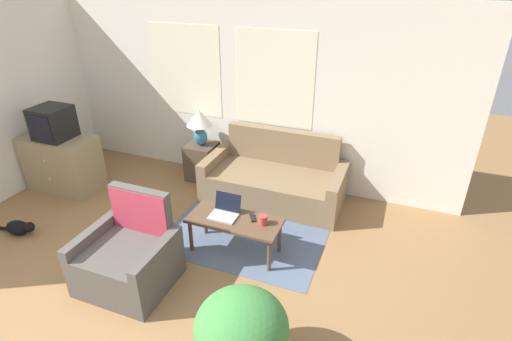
{
  "coord_description": "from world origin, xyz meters",
  "views": [
    {
      "loc": [
        2.29,
        -1.58,
        2.97
      ],
      "look_at": [
        0.76,
        2.34,
        0.75
      ],
      "focal_mm": 28.0,
      "sensor_mm": 36.0,
      "label": 1
    }
  ],
  "objects_px": {
    "cup_navy": "(263,220)",
    "cat_black": "(19,228)",
    "potted_plant": "(241,330)",
    "couch": "(275,180)",
    "television": "(53,123)",
    "table_lamp": "(200,122)",
    "coffee_table": "(235,223)",
    "tv_remote": "(253,218)",
    "laptop": "(225,211)",
    "armchair": "(130,258)"
  },
  "relations": [
    {
      "from": "couch",
      "to": "potted_plant",
      "type": "bearing_deg",
      "value": -76.59
    },
    {
      "from": "coffee_table",
      "to": "laptop",
      "type": "height_order",
      "value": "laptop"
    },
    {
      "from": "potted_plant",
      "to": "cat_black",
      "type": "distance_m",
      "value": 3.34
    },
    {
      "from": "laptop",
      "to": "cat_black",
      "type": "distance_m",
      "value": 2.57
    },
    {
      "from": "cat_black",
      "to": "cup_navy",
      "type": "bearing_deg",
      "value": 5.24
    },
    {
      "from": "couch",
      "to": "television",
      "type": "xyz_separation_m",
      "value": [
        -2.93,
        -0.85,
        0.75
      ]
    },
    {
      "from": "couch",
      "to": "cup_navy",
      "type": "distance_m",
      "value": 1.31
    },
    {
      "from": "laptop",
      "to": "cup_navy",
      "type": "xyz_separation_m",
      "value": [
        0.46,
        -0.01,
        0.0
      ]
    },
    {
      "from": "couch",
      "to": "tv_remote",
      "type": "bearing_deg",
      "value": -83.18
    },
    {
      "from": "couch",
      "to": "laptop",
      "type": "bearing_deg",
      "value": -97.73
    },
    {
      "from": "cup_navy",
      "to": "coffee_table",
      "type": "bearing_deg",
      "value": -174.04
    },
    {
      "from": "television",
      "to": "coffee_table",
      "type": "height_order",
      "value": "television"
    },
    {
      "from": "table_lamp",
      "to": "coffee_table",
      "type": "relative_size",
      "value": 0.52
    },
    {
      "from": "couch",
      "to": "cup_navy",
      "type": "xyz_separation_m",
      "value": [
        0.29,
        -1.26,
        0.22
      ]
    },
    {
      "from": "table_lamp",
      "to": "coffee_table",
      "type": "bearing_deg",
      "value": -50.55
    },
    {
      "from": "cat_black",
      "to": "laptop",
      "type": "bearing_deg",
      "value": 7.89
    },
    {
      "from": "television",
      "to": "potted_plant",
      "type": "relative_size",
      "value": 0.6
    },
    {
      "from": "tv_remote",
      "to": "armchair",
      "type": "bearing_deg",
      "value": -137.47
    },
    {
      "from": "armchair",
      "to": "potted_plant",
      "type": "distance_m",
      "value": 1.59
    },
    {
      "from": "couch",
      "to": "armchair",
      "type": "xyz_separation_m",
      "value": [
        -0.84,
        -2.1,
        0.02
      ]
    },
    {
      "from": "coffee_table",
      "to": "tv_remote",
      "type": "bearing_deg",
      "value": 26.3
    },
    {
      "from": "coffee_table",
      "to": "cat_black",
      "type": "xyz_separation_m",
      "value": [
        -2.57,
        -0.67,
        -0.28
      ]
    },
    {
      "from": "cup_navy",
      "to": "cat_black",
      "type": "height_order",
      "value": "cup_navy"
    },
    {
      "from": "armchair",
      "to": "coffee_table",
      "type": "bearing_deg",
      "value": 45.32
    },
    {
      "from": "cup_navy",
      "to": "potted_plant",
      "type": "height_order",
      "value": "potted_plant"
    },
    {
      "from": "television",
      "to": "tv_remote",
      "type": "bearing_deg",
      "value": -6.57
    },
    {
      "from": "cup_navy",
      "to": "television",
      "type": "bearing_deg",
      "value": 172.75
    },
    {
      "from": "laptop",
      "to": "armchair",
      "type": "bearing_deg",
      "value": -128.05
    },
    {
      "from": "television",
      "to": "coffee_table",
      "type": "distance_m",
      "value": 3.0
    },
    {
      "from": "table_lamp",
      "to": "cat_black",
      "type": "xyz_separation_m",
      "value": [
        -1.4,
        -2.1,
        -0.81
      ]
    },
    {
      "from": "laptop",
      "to": "table_lamp",
      "type": "bearing_deg",
      "value": 126.94
    },
    {
      "from": "laptop",
      "to": "tv_remote",
      "type": "height_order",
      "value": "laptop"
    },
    {
      "from": "couch",
      "to": "laptop",
      "type": "xyz_separation_m",
      "value": [
        -0.17,
        -1.25,
        0.22
      ]
    },
    {
      "from": "couch",
      "to": "television",
      "type": "height_order",
      "value": "television"
    },
    {
      "from": "couch",
      "to": "television",
      "type": "relative_size",
      "value": 4.11
    },
    {
      "from": "potted_plant",
      "to": "couch",
      "type": "bearing_deg",
      "value": 103.41
    },
    {
      "from": "table_lamp",
      "to": "cat_black",
      "type": "bearing_deg",
      "value": -123.63
    },
    {
      "from": "table_lamp",
      "to": "laptop",
      "type": "xyz_separation_m",
      "value": [
        1.04,
        -1.39,
        -0.42
      ]
    },
    {
      "from": "television",
      "to": "table_lamp",
      "type": "height_order",
      "value": "television"
    },
    {
      "from": "table_lamp",
      "to": "tv_remote",
      "type": "distance_m",
      "value": 1.96
    },
    {
      "from": "couch",
      "to": "potted_plant",
      "type": "xyz_separation_m",
      "value": [
        0.63,
        -2.66,
        0.21
      ]
    },
    {
      "from": "potted_plant",
      "to": "laptop",
      "type": "bearing_deg",
      "value": 119.56
    },
    {
      "from": "cat_black",
      "to": "potted_plant",
      "type": "bearing_deg",
      "value": -20.67
    },
    {
      "from": "table_lamp",
      "to": "television",
      "type": "bearing_deg",
      "value": -150.11
    },
    {
      "from": "potted_plant",
      "to": "cat_black",
      "type": "xyz_separation_m",
      "value": [
        -3.24,
        0.7,
        -0.38
      ]
    },
    {
      "from": "television",
      "to": "cup_navy",
      "type": "bearing_deg",
      "value": -7.25
    },
    {
      "from": "potted_plant",
      "to": "armchair",
      "type": "bearing_deg",
      "value": 159.25
    },
    {
      "from": "armchair",
      "to": "coffee_table",
      "type": "height_order",
      "value": "armchair"
    },
    {
      "from": "television",
      "to": "couch",
      "type": "bearing_deg",
      "value": 16.13
    },
    {
      "from": "coffee_table",
      "to": "cat_black",
      "type": "height_order",
      "value": "coffee_table"
    }
  ]
}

